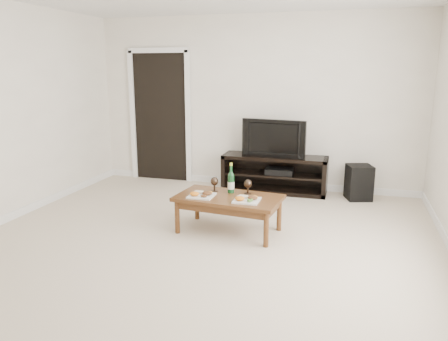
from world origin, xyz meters
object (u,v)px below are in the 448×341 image
television (275,137)px  coffee_table (229,214)px  subwoofer (359,182)px  media_console (274,174)px

television → coffee_table: bearing=-89.0°
coffee_table → subwoofer: bearing=50.6°
media_console → coffee_table: bearing=-96.7°
television → subwoofer: (1.22, -0.05, -0.58)m
television → subwoofer: 1.35m
media_console → television: (-0.00, 0.00, 0.55)m
television → subwoofer: size_ratio=1.94×
media_console → coffee_table: 1.80m
media_console → television: bearing=180.0°
media_console → subwoofer: 1.22m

